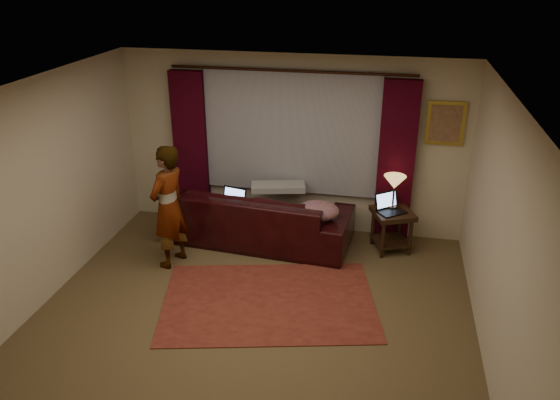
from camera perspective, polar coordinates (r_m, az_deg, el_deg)
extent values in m
cube|color=brown|center=(6.35, -3.16, -12.64)|extent=(5.00, 5.00, 0.01)
cube|color=silver|center=(5.23, -3.81, 10.90)|extent=(5.00, 5.00, 0.02)
cube|color=beige|center=(7.93, 1.20, 5.80)|extent=(5.00, 0.02, 2.60)
cube|color=beige|center=(3.72, -13.92, -18.77)|extent=(5.00, 0.02, 2.60)
cube|color=beige|center=(6.72, -24.52, 0.08)|extent=(0.02, 5.00, 2.60)
cube|color=beige|center=(5.62, 22.09, -4.13)|extent=(0.02, 5.00, 2.60)
cube|color=gray|center=(7.81, 1.13, 7.06)|extent=(2.50, 0.05, 1.80)
cube|color=#330310|center=(8.26, -9.28, 5.37)|extent=(0.50, 0.14, 2.30)
cube|color=#330310|center=(7.75, 12.03, 3.88)|extent=(0.50, 0.14, 2.30)
cylinder|color=black|center=(7.55, 1.12, 13.35)|extent=(0.04, 0.04, 3.40)
cube|color=#B49434|center=(7.69, 16.91, 7.68)|extent=(0.50, 0.04, 0.60)
imported|color=black|center=(7.77, -2.27, -0.72)|extent=(2.72, 1.36, 1.06)
cube|color=gray|center=(7.70, -0.20, 3.31)|extent=(0.81, 0.48, 0.09)
ellipsoid|color=#84545E|center=(7.36, 4.00, -1.18)|extent=(0.64, 0.53, 0.24)
cube|color=maroon|center=(6.66, -1.18, -10.51)|extent=(2.84, 2.21, 0.01)
cube|color=black|center=(7.77, 11.55, -3.14)|extent=(0.68, 0.68, 0.60)
imported|color=gray|center=(7.19, -11.58, -0.71)|extent=(0.61, 0.61, 1.66)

